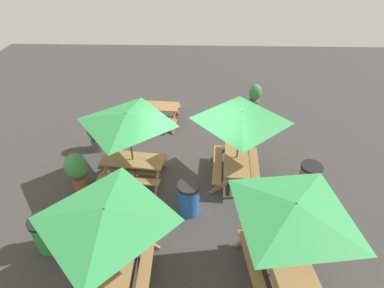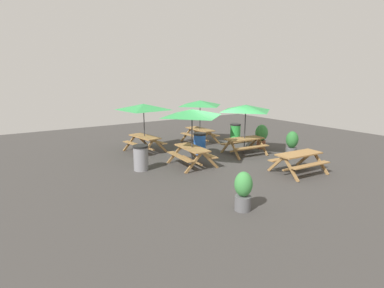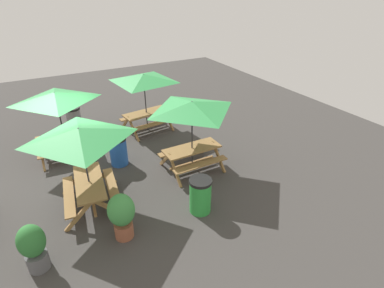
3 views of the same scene
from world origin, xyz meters
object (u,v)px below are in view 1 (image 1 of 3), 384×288
picnic_table_4 (127,124)px  trash_bin_blue (189,198)px  potted_plant_1 (255,96)px  picnic_table_1 (107,220)px  potted_plant_2 (96,134)px  trash_bin_gray (308,179)px  potted_plant_0 (77,169)px  picnic_table_2 (241,122)px  picnic_table_3 (293,215)px  trash_bin_green (46,234)px  picnic_table_0 (155,110)px

picnic_table_4 → trash_bin_blue: picnic_table_4 is taller
picnic_table_4 → potted_plant_1: 6.22m
picnic_table_1 → picnic_table_4: bearing=-175.9°
picnic_table_4 → potted_plant_2: picnic_table_4 is taller
trash_bin_gray → potted_plant_0: (-0.01, -6.52, 0.19)m
picnic_table_2 → picnic_table_4: same height
picnic_table_4 → potted_plant_0: 2.05m
picnic_table_3 → potted_plant_0: size_ratio=2.33×
trash_bin_gray → potted_plant_1: (-4.81, -0.83, 0.07)m
picnic_table_2 → potted_plant_2: size_ratio=2.03×
picnic_table_4 → trash_bin_green: 3.27m
trash_bin_green → picnic_table_1: bearing=67.5°
picnic_table_0 → picnic_table_1: bearing=-85.5°
potted_plant_0 → potted_plant_1: potted_plant_0 is taller
picnic_table_0 → potted_plant_1: 4.13m
trash_bin_blue → potted_plant_1: potted_plant_1 is taller
potted_plant_1 → potted_plant_2: bearing=-62.6°
picnic_table_4 → picnic_table_1: bearing=-78.9°
picnic_table_2 → potted_plant_2: (-1.27, -4.56, -1.36)m
picnic_table_2 → trash_bin_gray: (0.59, 1.97, -1.49)m
potted_plant_0 → potted_plant_1: bearing=130.1°
picnic_table_1 → trash_bin_green: 2.51m
trash_bin_blue → trash_bin_green: (1.20, -3.26, 0.00)m
picnic_table_3 → trash_bin_green: (-0.55, -5.25, -1.49)m
picnic_table_4 → picnic_table_0: bearing=92.2°
picnic_table_0 → picnic_table_1: 6.52m
trash_bin_gray → trash_bin_green: 6.89m
potted_plant_2 → potted_plant_0: bearing=0.2°
picnic_table_4 → potted_plant_1: (-4.40, 4.17, -1.42)m
picnic_table_2 → potted_plant_0: size_ratio=1.94×
potted_plant_1 → picnic_table_1: bearing=-27.1°
trash_bin_gray → potted_plant_0: potted_plant_0 is taller
picnic_table_0 → picnic_table_1: picnic_table_1 is taller
trash_bin_gray → picnic_table_4: bearing=-94.7°
picnic_table_2 → trash_bin_blue: bearing=-39.9°
potted_plant_2 → trash_bin_green: bearing=-0.9°
trash_bin_green → potted_plant_1: potted_plant_1 is taller
picnic_table_2 → trash_bin_gray: size_ratio=2.38×
picnic_table_4 → trash_bin_blue: 2.56m
picnic_table_0 → picnic_table_2: size_ratio=0.81×
potted_plant_0 → potted_plant_2: bearing=-179.8°
picnic_table_3 → potted_plant_2: (-4.43, -5.18, -1.36)m
picnic_table_4 → trash_bin_green: (2.43, -1.59, -1.49)m
picnic_table_0 → potted_plant_2: bearing=-131.7°
picnic_table_0 → potted_plant_2: potted_plant_2 is taller
picnic_table_1 → trash_bin_gray: 5.69m
trash_bin_blue → potted_plant_0: 3.30m
potted_plant_0 → picnic_table_4: bearing=104.7°
picnic_table_2 → potted_plant_2: picnic_table_2 is taller
picnic_table_1 → picnic_table_2: 4.36m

